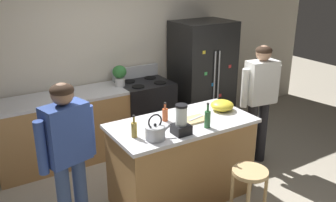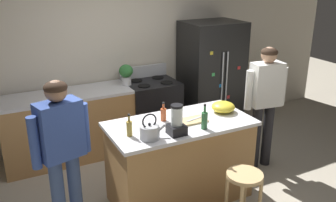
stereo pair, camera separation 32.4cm
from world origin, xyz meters
name	(u,v)px [view 2 (the right image)]	position (x,y,z in m)	size (l,w,h in m)	color
ground_plane	(179,196)	(0.00, 0.00, 0.00)	(14.00, 14.00, 0.00)	#B2A893
back_wall	(118,52)	(0.00, 1.95, 1.35)	(8.00, 0.10, 2.70)	beige
kitchen_island	(180,160)	(0.00, 0.00, 0.48)	(1.61, 0.81, 0.96)	#B7844C
back_counter_run	(77,125)	(-0.80, 1.55, 0.48)	(2.00, 0.64, 0.96)	#B7844C
refrigerator	(211,78)	(1.38, 1.50, 0.89)	(0.90, 0.73, 1.78)	black
stove_range	(152,111)	(0.34, 1.52, 0.49)	(0.76, 0.65, 1.14)	black
person_by_island_left	(62,146)	(-1.30, -0.06, 0.99)	(0.59, 0.32, 1.63)	#384C7A
person_by_sink_right	(265,96)	(1.33, 0.16, 0.99)	(0.60, 0.27, 1.64)	#26262B
bar_stool	(244,187)	(0.29, -0.80, 0.51)	(0.36, 0.36, 0.66)	tan
potted_plant	(126,73)	(-0.04, 1.55, 1.13)	(0.20, 0.20, 0.30)	silver
blender_appliance	(177,122)	(-0.18, -0.25, 1.09)	(0.17, 0.17, 0.32)	black
bottle_olive_oil	(204,120)	(0.14, -0.27, 1.06)	(0.07, 0.07, 0.28)	#2D6638
bottle_cooking_sauce	(163,114)	(-0.15, 0.12, 1.04)	(0.06, 0.06, 0.22)	#B24C26
bottle_vinegar	(129,128)	(-0.62, -0.07, 1.04)	(0.06, 0.06, 0.24)	olive
mixing_bowl	(223,107)	(0.60, 0.04, 1.02)	(0.27, 0.27, 0.12)	yellow
tea_kettle	(150,131)	(-0.47, -0.22, 1.04)	(0.28, 0.20, 0.27)	#B7BABF
cutting_board	(193,120)	(0.13, -0.04, 0.97)	(0.30, 0.20, 0.02)	tan
chef_knife	(194,119)	(0.15, -0.04, 0.98)	(0.22, 0.03, 0.01)	#B7BABF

